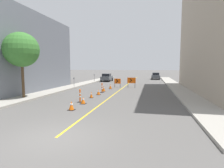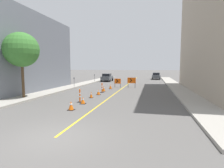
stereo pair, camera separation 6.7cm
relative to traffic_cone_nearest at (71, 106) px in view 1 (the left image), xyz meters
name	(u,v)px [view 1 (the left image)]	position (x,y,z in m)	size (l,w,h in m)	color
ground_plane	(56,138)	(1.45, -4.52, -0.32)	(300.00, 300.00, 0.00)	#565451
lane_stripe	(126,85)	(1.45, 16.76, -0.32)	(0.12, 42.55, 0.01)	gold
sidewalk_left	(82,84)	(-6.04, 16.76, -0.24)	(2.24, 42.55, 0.17)	#9E998E
sidewalk_right	(175,86)	(8.94, 16.76, -0.24)	(2.24, 42.55, 0.17)	#9E998E
building_facade_left	(16,53)	(-10.16, 6.82, 4.22)	(6.00, 15.67, 9.08)	slate
traffic_cone_nearest	(71,106)	(0.00, 0.00, 0.00)	(0.44, 0.44, 0.65)	black
traffic_cone_second	(83,100)	(0.01, 2.09, -0.04)	(0.45, 0.45, 0.58)	black
traffic_cone_third	(91,95)	(-0.25, 4.84, -0.02)	(0.34, 0.34, 0.61)	black
traffic_cone_fourth	(98,92)	(-0.12, 6.76, -0.04)	(0.44, 0.44, 0.58)	black
traffic_cone_fifth	(104,89)	(-0.26, 9.37, 0.01)	(0.44, 0.44, 0.68)	black
traffic_cone_farthest	(110,86)	(-0.01, 11.92, 0.01)	(0.45, 0.45, 0.66)	black
delineator_post_front	(80,97)	(-0.48, 2.65, 0.16)	(0.37, 0.37, 1.13)	black
delineator_post_rear	(102,88)	(-0.19, 8.40, 0.16)	(0.37, 0.37, 1.12)	black
arrow_barricade_primary	(117,81)	(0.62, 13.74, 0.55)	(0.93, 0.10, 1.28)	#EF560C
arrow_barricade_secondary	(131,81)	(2.63, 13.79, 0.68)	(1.19, 0.10, 1.45)	#EF560C
parked_car_curb_near	(107,77)	(-3.55, 23.84, 0.48)	(1.95, 4.36, 1.59)	#474C51
parked_car_curb_mid	(156,76)	(6.42, 31.87, 0.48)	(1.94, 4.34, 1.59)	#474C51
parking_meter_near_curb	(74,80)	(-5.27, 11.83, 0.80)	(0.12, 0.11, 1.35)	#4C4C51
parking_meter_far_curb	(94,76)	(-5.27, 20.88, 0.86)	(0.12, 0.11, 1.44)	#4C4C51
street_tree_left_near	(21,50)	(-6.15, 2.86, 4.19)	(3.12, 3.12, 5.91)	#4C3823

